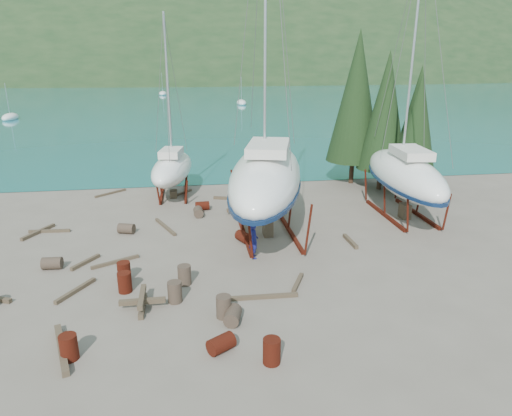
{
  "coord_description": "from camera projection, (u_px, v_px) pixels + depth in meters",
  "views": [
    {
      "loc": [
        -1.6,
        -19.56,
        9.4
      ],
      "look_at": [
        1.75,
        3.0,
        1.91
      ],
      "focal_mm": 32.0,
      "sensor_mm": 36.0,
      "label": 1
    }
  ],
  "objects": [
    {
      "name": "drum_12",
      "position": [
        221.0,
        344.0,
        15.31
      ],
      "size": [
        1.05,
        0.96,
        0.58
      ],
      "primitive_type": "cylinder",
      "rotation": [
        1.57,
        0.0,
        2.14
      ],
      "color": "#5D190F",
      "rests_on": "ground"
    },
    {
      "name": "timber_pile_fore",
      "position": [
        142.0,
        301.0,
        17.96
      ],
      "size": [
        1.8,
        1.8,
        0.6
      ],
      "color": "brown",
      "rests_on": "ground"
    },
    {
      "name": "timber_4",
      "position": [
        85.0,
        262.0,
        21.92
      ],
      "size": [
        1.13,
        1.59,
        0.17
      ],
      "primitive_type": "cube",
      "rotation": [
        0.0,
        0.0,
        2.56
      ],
      "color": "brown",
      "rests_on": "ground"
    },
    {
      "name": "moored_boat_mid",
      "position": [
        241.0,
        103.0,
        98.01
      ],
      "size": [
        2.0,
        5.0,
        6.05
      ],
      "color": "white",
      "rests_on": "ground"
    },
    {
      "name": "far_hill",
      "position": [
        188.0,
        73.0,
        322.31
      ],
      "size": [
        800.0,
        360.0,
        110.0
      ],
      "primitive_type": "ellipsoid",
      "color": "#1C341A",
      "rests_on": "ground"
    },
    {
      "name": "timber_17",
      "position": [
        50.0,
        231.0,
        25.9
      ],
      "size": [
        2.28,
        0.3,
        0.16
      ],
      "primitive_type": "cube",
      "rotation": [
        0.0,
        0.0,
        1.51
      ],
      "color": "brown",
      "rests_on": "ground"
    },
    {
      "name": "timber_0",
      "position": [
        111.0,
        193.0,
        33.23
      ],
      "size": [
        2.0,
        1.79,
        0.14
      ],
      "primitive_type": "cube",
      "rotation": [
        0.0,
        0.0,
        2.3
      ],
      "color": "brown",
      "rests_on": "ground"
    },
    {
      "name": "drum_16",
      "position": [
        175.0,
        292.0,
        18.39
      ],
      "size": [
        0.58,
        0.58,
        0.88
      ],
      "primitive_type": "cylinder",
      "color": "#2D2823",
      "rests_on": "ground"
    },
    {
      "name": "drum_15",
      "position": [
        52.0,
        263.0,
        21.33
      ],
      "size": [
        0.91,
        0.62,
        0.58
      ],
      "primitive_type": "cylinder",
      "rotation": [
        1.57,
        0.0,
        1.52
      ],
      "color": "#2D2823",
      "rests_on": "ground"
    },
    {
      "name": "timber_5",
      "position": [
        262.0,
        297.0,
        18.74
      ],
      "size": [
        3.03,
        0.23,
        0.16
      ],
      "primitive_type": "cube",
      "rotation": [
        0.0,
        0.0,
        1.55
      ],
      "color": "brown",
      "rests_on": "ground"
    },
    {
      "name": "large_sailboat_near",
      "position": [
        266.0,
        176.0,
        25.05
      ],
      "size": [
        6.87,
        13.36,
        20.2
      ],
      "rotation": [
        0.0,
        0.0,
        -0.26
      ],
      "color": "white",
      "rests_on": "ground"
    },
    {
      "name": "cypress_near_right",
      "position": [
        385.0,
        111.0,
        32.76
      ],
      "size": [
        3.6,
        3.6,
        10.0
      ],
      "color": "black",
      "rests_on": "ground"
    },
    {
      "name": "cypress_back_left",
      "position": [
        356.0,
        97.0,
        34.16
      ],
      "size": [
        4.14,
        4.14,
        11.5
      ],
      "color": "black",
      "rests_on": "ground"
    },
    {
      "name": "timber_9",
      "position": [
        182.0,
        193.0,
        33.18
      ],
      "size": [
        1.46,
        1.71,
        0.15
      ],
      "primitive_type": "cube",
      "rotation": [
        0.0,
        0.0,
        2.44
      ],
      "color": "brown",
      "rests_on": "ground"
    },
    {
      "name": "timber_6",
      "position": [
        228.0,
        198.0,
        31.93
      ],
      "size": [
        2.0,
        0.81,
        0.19
      ],
      "primitive_type": "cube",
      "rotation": [
        0.0,
        0.0,
        1.26
      ],
      "color": "brown",
      "rests_on": "ground"
    },
    {
      "name": "drum_17",
      "position": [
        184.0,
        275.0,
        19.83
      ],
      "size": [
        0.58,
        0.58,
        0.88
      ],
      "primitive_type": "cylinder",
      "color": "#2D2823",
      "rests_on": "ground"
    },
    {
      "name": "timber_2",
      "position": [
        38.0,
        232.0,
        25.72
      ],
      "size": [
        1.28,
        2.27,
        0.19
      ],
      "primitive_type": "cube",
      "rotation": [
        0.0,
        0.0,
        2.67
      ],
      "color": "brown",
      "rests_on": "ground"
    },
    {
      "name": "timber_1",
      "position": [
        350.0,
        241.0,
        24.41
      ],
      "size": [
        0.25,
        1.8,
        0.19
      ],
      "primitive_type": "cube",
      "rotation": [
        0.0,
        0.0,
        0.03
      ],
      "color": "brown",
      "rests_on": "ground"
    },
    {
      "name": "drum_13",
      "position": [
        69.0,
        347.0,
        14.87
      ],
      "size": [
        0.58,
        0.58,
        0.88
      ],
      "primitive_type": "cylinder",
      "color": "#5D190F",
      "rests_on": "ground"
    },
    {
      "name": "timber_pile_aft",
      "position": [
        241.0,
        210.0,
        28.85
      ],
      "size": [
        1.8,
        1.8,
        0.6
      ],
      "color": "brown",
      "rests_on": "ground"
    },
    {
      "name": "timber_12",
      "position": [
        76.0,
        291.0,
        19.24
      ],
      "size": [
        1.31,
        2.02,
        0.17
      ],
      "primitive_type": "cube",
      "rotation": [
        0.0,
        0.0,
        2.6
      ],
      "color": "brown",
      "rests_on": "ground"
    },
    {
      "name": "bay_water",
      "position": [
        188.0,
        73.0,
        317.61
      ],
      "size": [
        700.0,
        700.0,
        0.0
      ],
      "primitive_type": "plane",
      "color": "#176876",
      "rests_on": "ground"
    },
    {
      "name": "drum_14",
      "position": [
        124.0,
        272.0,
        20.15
      ],
      "size": [
        0.58,
        0.58,
        0.88
      ],
      "primitive_type": "cylinder",
      "color": "#5D190F",
      "rests_on": "ground"
    },
    {
      "name": "timber_11",
      "position": [
        115.0,
        262.0,
        21.97
      ],
      "size": [
        2.14,
        1.24,
        0.15
      ],
      "primitive_type": "cube",
      "rotation": [
        0.0,
        0.0,
        2.06
      ],
      "color": "brown",
      "rests_on": "ground"
    },
    {
      "name": "worker",
      "position": [
        254.0,
        240.0,
        22.36
      ],
      "size": [
        0.48,
        0.7,
        1.84
      ],
      "primitive_type": "imported",
      "rotation": [
        0.0,
        0.0,
        1.63
      ],
      "color": "navy",
      "rests_on": "ground"
    },
    {
      "name": "drum_5",
      "position": [
        224.0,
        307.0,
        17.3
      ],
      "size": [
        0.58,
        0.58,
        0.88
      ],
      "primitive_type": "cylinder",
      "color": "#2D2823",
      "rests_on": "ground"
    },
    {
      "name": "drum_10",
      "position": [
        125.0,
        282.0,
        19.19
      ],
      "size": [
        0.58,
        0.58,
        0.88
      ],
      "primitive_type": "cylinder",
      "color": "#5D190F",
      "rests_on": "ground"
    },
    {
      "name": "drum_11",
      "position": [
        198.0,
        212.0,
        28.47
      ],
      "size": [
        0.61,
        0.9,
        0.58
      ],
      "primitive_type": "cylinder",
      "rotation": [
        1.57,
        0.0,
        3.18
      ],
      "color": "#2D2823",
      "rests_on": "ground"
    },
    {
      "name": "timber_7",
      "position": [
        298.0,
        283.0,
        19.91
      ],
      "size": [
        0.88,
        1.58,
        0.17
      ],
      "primitive_type": "cube",
      "rotation": [
        0.0,
        0.0,
        2.69
      ],
      "color": "brown",
      "rests_on": "ground"
    },
    {
      "name": "far_house_center",
      "position": [
        143.0,
        75.0,
        196.42
      ],
      "size": [
        6.6,
        5.6,
        5.6
      ],
      "color": "beige",
      "rests_on": "ground"
    },
    {
      "name": "drum_4",
      "position": [
        202.0,
        206.0,
        29.64
      ],
      "size": [
        0.93,
        0.65,
        0.58
      ],
      "primitive_type": "cylinder",
      "rotation": [
        1.57,
        0.0,
        1.66
      ],
      "color": "#5D190F",
      "rests_on": "ground"
    },
    {
      "name": "drum_6",
      "position": [
        244.0,
        237.0,
        24.47
      ],
      "size": [
        0.91,
        1.05,
        0.58
      ],
      "primitive_type": "cylinder",
      "rotation": [
        1.57,
        0.0,
        0.46
      ],
      "color": "#5D190F",
      "rests_on": "ground"
    },
    {
      "name": "moored_boat_left",
      "position": [
        10.0,
        117.0,
        73.63
      ],
      "size": [
        2.0,
        5.0,
        6.05
      ],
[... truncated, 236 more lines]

